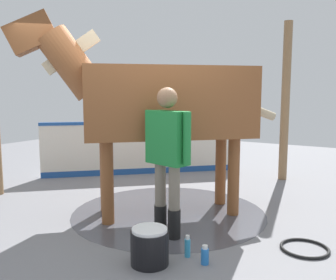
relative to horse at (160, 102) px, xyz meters
name	(u,v)px	position (x,y,z in m)	size (l,w,h in m)	color
ground_plane	(153,219)	(-0.24, -0.04, -1.57)	(16.00, 16.00, 0.02)	gray
wet_patch	(169,212)	(0.08, -0.09, -1.55)	(2.70, 2.70, 0.00)	#4C4C54
barrier_wall	(143,149)	(1.96, 1.61, -1.05)	(2.80, 3.06, 1.10)	silver
roof_post_far	(285,102)	(2.93, -0.99, -0.06)	(0.16, 0.16, 2.99)	olive
horse	(160,102)	(0.00, 0.00, 0.00)	(2.59, 2.82, 2.68)	brown
handler	(167,151)	(-0.65, -0.50, -0.54)	(0.33, 0.68, 1.74)	black
wash_bucket	(150,246)	(-1.36, -0.72, -1.38)	(0.38, 0.38, 0.37)	black
bottle_shampoo	(187,247)	(-1.03, -0.97, -1.45)	(0.06, 0.06, 0.23)	#3399CC
bottle_spray	(205,255)	(-1.09, -1.19, -1.47)	(0.08, 0.08, 0.19)	blue
hose_coil	(305,248)	(-0.23, -1.98, -1.54)	(0.52, 0.52, 0.03)	black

